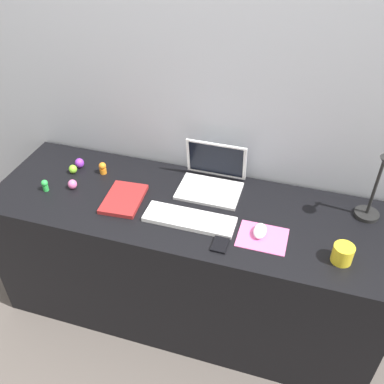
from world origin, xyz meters
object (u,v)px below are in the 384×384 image
Objects in this scene: coffee_mug at (343,254)px; laptop at (212,177)px; notebook_pad at (124,199)px; toy_figurine_green at (45,185)px; mouse at (260,231)px; cell_phone at (221,242)px; toy_figurine_lime at (73,169)px; toy_figurine_orange at (103,168)px; toy_figurine_pink at (72,184)px; desk_lamp at (376,190)px; keyboard at (189,219)px; toy_figurine_purple at (79,163)px.

laptop is at bearing 152.11° from coffee_mug.
toy_figurine_green reaches higher than notebook_pad.
mouse is 0.34m from coffee_mug.
notebook_pad is (-0.51, 0.14, 0.01)m from cell_phone.
toy_figurine_green is 1.30× the size of toy_figurine_lime.
laptop is 0.57m from toy_figurine_orange.
toy_figurine_green is (-1.39, 0.06, -0.01)m from coffee_mug.
desk_lamp is at bearing 7.58° from toy_figurine_pink.
toy_figurine_orange is at bearing 62.09° from toy_figurine_pink.
toy_figurine_orange reaches higher than toy_figurine_pink.
desk_lamp is (0.73, -0.04, 0.11)m from laptop.
keyboard is 8.45× the size of toy_figurine_pink.
toy_figurine_lime reaches higher than cell_phone.
coffee_mug is (0.34, -0.06, 0.02)m from mouse.
toy_figurine_pink reaches higher than cell_phone.
cell_phone is 2.78× the size of toy_figurine_lime.
desk_lamp reaches higher than toy_figurine_green.
laptop is 0.73× the size of keyboard.
laptop is 5.02× the size of toy_figurine_green.
coffee_mug is 1.83× the size of toy_figurine_lime.
mouse is 0.93m from toy_figurine_pink.
coffee_mug is 1.39m from toy_figurine_green.
laptop is 3.57× the size of coffee_mug.
keyboard is 6.86× the size of toy_figurine_green.
toy_figurine_orange reaches higher than keyboard.
coffee_mug reaches higher than toy_figurine_purple.
coffee_mug is (0.99, -0.10, 0.03)m from notebook_pad.
laptop is 5.78× the size of toy_figurine_purple.
laptop is 4.74× the size of toy_figurine_orange.
laptop reaches higher than cell_phone.
cell_phone is 2.64× the size of toy_figurine_pink.
keyboard is at bearing 175.71° from coffee_mug.
mouse is at bearing -9.85° from toy_figurine_lime.
notebook_pad is (-1.10, -0.20, -0.16)m from desk_lamp.
toy_figurine_orange is at bearing -173.89° from laptop.
toy_figurine_green reaches higher than toy_figurine_pink.
laptop is at bearing 6.11° from toy_figurine_orange.
toy_figurine_orange is (-0.19, 0.17, 0.02)m from notebook_pad.
toy_figurine_green is at bearing 177.60° from coffee_mug.
mouse is 0.18m from cell_phone.
toy_figurine_orange is (-0.85, 0.22, 0.01)m from mouse.
laptop reaches higher than toy_figurine_orange.
toy_figurine_green is (-0.40, -0.04, 0.02)m from notebook_pad.
toy_figurine_green is (-0.90, 0.10, 0.03)m from cell_phone.
toy_figurine_purple reaches higher than toy_figurine_pink.
mouse is at bearing -13.03° from toy_figurine_purple.
toy_figurine_orange is at bearing 157.42° from keyboard.
toy_figurine_pink is at bearing 176.58° from mouse.
toy_figurine_purple is (-0.84, 0.33, 0.02)m from cell_phone.
notebook_pad is 5.22× the size of toy_figurine_lime.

